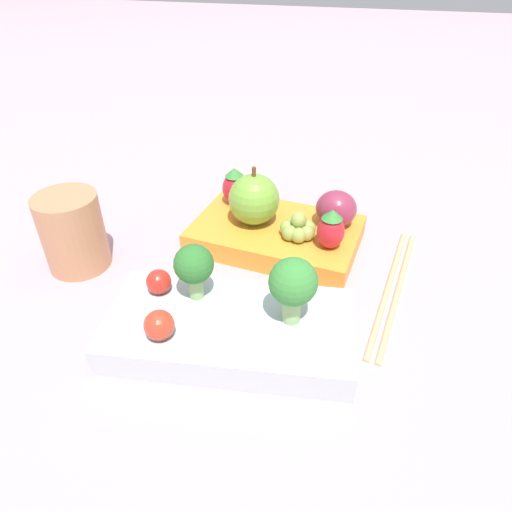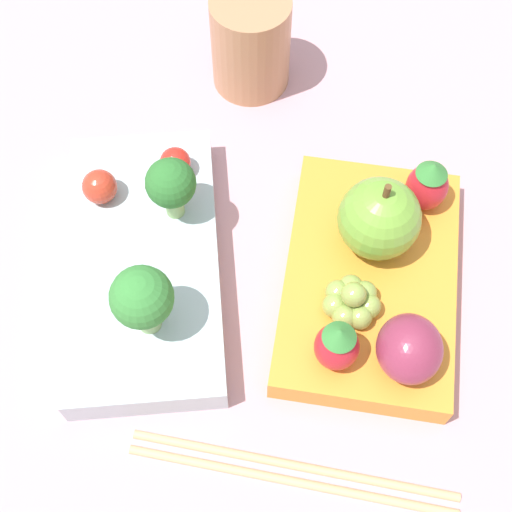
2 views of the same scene
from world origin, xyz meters
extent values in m
plane|color=#C6939E|center=(0.00, 0.00, 0.00)|extent=(4.00, 4.00, 0.00)
cube|color=silver|center=(-0.01, 0.08, 0.01)|extent=(0.22, 0.13, 0.03)
cube|color=orange|center=(-0.01, -0.08, 0.01)|extent=(0.20, 0.14, 0.02)
cylinder|color=#93B770|center=(0.03, 0.06, 0.04)|extent=(0.01, 0.01, 0.02)
sphere|color=#2D702D|center=(0.03, 0.06, 0.06)|extent=(0.03, 0.03, 0.03)
cylinder|color=#93B770|center=(-0.06, 0.07, 0.04)|extent=(0.02, 0.02, 0.02)
sphere|color=#388438|center=(-0.06, 0.07, 0.07)|extent=(0.04, 0.04, 0.04)
sphere|color=red|center=(0.04, 0.11, 0.04)|extent=(0.02, 0.02, 0.02)
sphere|color=red|center=(0.07, 0.06, 0.04)|extent=(0.02, 0.02, 0.02)
sphere|color=#70A838|center=(0.01, -0.09, 0.05)|extent=(0.06, 0.06, 0.06)
cylinder|color=brown|center=(0.01, -0.09, 0.08)|extent=(0.00, 0.00, 0.01)
ellipsoid|color=red|center=(-0.08, -0.06, 0.04)|extent=(0.03, 0.03, 0.04)
cone|color=#388438|center=(-0.08, -0.06, 0.06)|extent=(0.02, 0.02, 0.01)
ellipsoid|color=red|center=(0.05, -0.12, 0.04)|extent=(0.03, 0.03, 0.04)
cone|color=#388438|center=(0.05, -0.12, 0.06)|extent=(0.02, 0.02, 0.01)
ellipsoid|color=#892D47|center=(-0.08, -0.10, 0.04)|extent=(0.05, 0.04, 0.04)
sphere|color=#8EA84C|center=(-0.03, -0.07, 0.03)|extent=(0.02, 0.02, 0.02)
sphere|color=#8EA84C|center=(-0.03, -0.06, 0.03)|extent=(0.02, 0.02, 0.02)
sphere|color=#8EA84C|center=(-0.04, -0.06, 0.03)|extent=(0.02, 0.02, 0.02)
sphere|color=#8EA84C|center=(-0.05, -0.06, 0.03)|extent=(0.02, 0.02, 0.02)
sphere|color=#8EA84C|center=(-0.05, -0.07, 0.03)|extent=(0.02, 0.02, 0.02)
sphere|color=#8EA84C|center=(-0.04, -0.08, 0.03)|extent=(0.02, 0.02, 0.02)
sphere|color=#8EA84C|center=(-0.03, -0.08, 0.03)|extent=(0.02, 0.02, 0.02)
sphere|color=#8EA84C|center=(-0.04, -0.07, 0.04)|extent=(0.02, 0.02, 0.02)
cylinder|color=tan|center=(0.18, 0.01, 0.04)|extent=(0.06, 0.06, 0.08)
cylinder|color=tan|center=(-0.14, -0.03, 0.00)|extent=(0.04, 0.21, 0.01)
cylinder|color=tan|center=(-0.15, -0.03, 0.00)|extent=(0.04, 0.21, 0.01)
camera|label=1|loc=(-0.10, 0.35, 0.30)|focal=32.00mm
camera|label=2|loc=(-0.24, -0.01, 0.46)|focal=50.00mm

